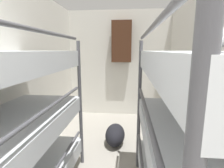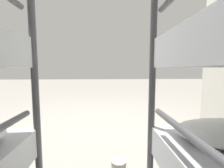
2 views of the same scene
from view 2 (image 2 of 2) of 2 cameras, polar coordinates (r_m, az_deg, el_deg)
ground_plane at (r=1.73m, az=-5.08°, el=-20.41°), size 20.00×20.00×0.00m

